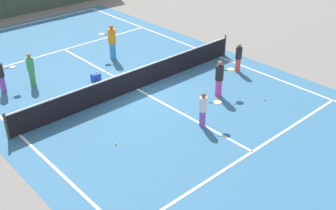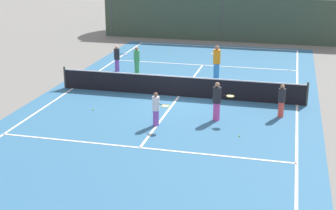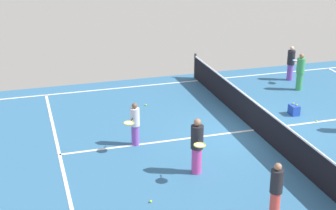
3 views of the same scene
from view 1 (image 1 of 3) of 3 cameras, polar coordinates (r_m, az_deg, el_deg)
The scene contains 15 objects.
ground_plane at distance 18.28m, azimuth -4.35°, elevation 2.22°, with size 80.00×80.00×0.00m, color slate.
court_surface at distance 18.28m, azimuth -4.35°, elevation 2.22°, with size 13.00×25.00×0.01m.
tennis_net at distance 18.05m, azimuth -4.41°, elevation 3.66°, with size 11.90×0.10×1.10m.
player_0 at distance 19.15m, azimuth -22.29°, elevation 3.87°, with size 0.90×0.42×1.49m.
player_1 at distance 17.46m, azimuth 7.20°, elevation 3.77°, with size 0.93×0.50×1.63m.
player_2 at distance 19.95m, azimuth 9.82°, elevation 6.58°, with size 0.30×0.30×1.42m.
player_3 at distance 15.29m, azimuth 4.97°, elevation -0.56°, with size 0.84×0.66×1.39m.
player_4 at distance 21.23m, azimuth -7.84°, elevation 8.77°, with size 0.65×0.96×1.82m.
player_5 at distance 19.30m, azimuth -18.60°, elevation 4.79°, with size 0.33×0.33×1.52m.
ball_crate at distance 19.23m, azimuth -10.05°, elevation 3.87°, with size 0.40×0.29×0.43m.
tennis_ball_0 at distance 14.62m, azimuth -7.25°, elevation -5.45°, with size 0.07×0.07×0.07m, color #CCE533.
tennis_ball_1 at distance 25.71m, azimuth -4.18°, elevation 10.52°, with size 0.07×0.07×0.07m, color #CCE533.
tennis_ball_3 at distance 17.78m, azimuth 13.38°, elevation 0.74°, with size 0.07×0.07×0.07m, color #CCE533.
tennis_ball_4 at distance 20.02m, azimuth -8.63°, elevation 4.58°, with size 0.07×0.07×0.07m, color #CCE533.
tennis_ball_5 at distance 17.32m, azimuth -16.45°, elevation -0.52°, with size 0.07×0.07×0.07m, color #CCE533.
Camera 1 is at (-9.87, -12.93, 8.34)m, focal length 43.65 mm.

